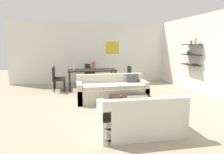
{
  "coord_description": "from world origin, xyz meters",
  "views": [
    {
      "loc": [
        -1.24,
        -5.79,
        1.72
      ],
      "look_at": [
        -0.09,
        0.2,
        0.75
      ],
      "focal_mm": 33.26,
      "sensor_mm": 36.0,
      "label": 1
    }
  ],
  "objects_px": {
    "loveseat_white": "(140,118)",
    "dining_chair_left_near": "(56,78)",
    "apple_on_coffee_table": "(121,97)",
    "dining_table": "(92,71)",
    "dining_chair_head": "(90,73)",
    "centerpiece_vase": "(93,65)",
    "wine_glass_left_near": "(74,67)",
    "dining_chair_right_near": "(126,76)",
    "wine_glass_head": "(91,66)",
    "coffee_table": "(132,104)",
    "wine_glass_right_near": "(110,67)",
    "sofa_beige": "(112,91)",
    "dining_chair_left_far": "(57,76)",
    "decorative_bowl": "(135,96)",
    "wine_glass_left_far": "(74,67)"
  },
  "relations": [
    {
      "from": "coffee_table",
      "to": "wine_glass_left_near",
      "type": "relative_size",
      "value": 6.2
    },
    {
      "from": "sofa_beige",
      "to": "decorative_bowl",
      "type": "bearing_deg",
      "value": -74.11
    },
    {
      "from": "dining_chair_left_near",
      "to": "dining_chair_right_near",
      "type": "relative_size",
      "value": 1.0
    },
    {
      "from": "loveseat_white",
      "to": "wine_glass_left_near",
      "type": "xyz_separation_m",
      "value": [
        -1.2,
        4.12,
        0.57
      ]
    },
    {
      "from": "sofa_beige",
      "to": "dining_chair_left_far",
      "type": "xyz_separation_m",
      "value": [
        -1.76,
        1.97,
        0.21
      ]
    },
    {
      "from": "loveseat_white",
      "to": "dining_chair_right_near",
      "type": "distance_m",
      "value": 4.12
    },
    {
      "from": "decorative_bowl",
      "to": "dining_table",
      "type": "xyz_separation_m",
      "value": [
        -0.79,
        3.0,
        0.26
      ]
    },
    {
      "from": "dining_table",
      "to": "dining_chair_left_near",
      "type": "relative_size",
      "value": 2.07
    },
    {
      "from": "wine_glass_head",
      "to": "centerpiece_vase",
      "type": "xyz_separation_m",
      "value": [
        0.06,
        -0.31,
        0.06
      ]
    },
    {
      "from": "dining_chair_right_near",
      "to": "dining_chair_head",
      "type": "xyz_separation_m",
      "value": [
        -1.32,
        1.03,
        0.0
      ]
    },
    {
      "from": "dining_chair_head",
      "to": "apple_on_coffee_table",
      "type": "bearing_deg",
      "value": -83.74
    },
    {
      "from": "dining_chair_left_far",
      "to": "wine_glass_left_near",
      "type": "distance_m",
      "value": 0.79
    },
    {
      "from": "decorative_bowl",
      "to": "apple_on_coffee_table",
      "type": "bearing_deg",
      "value": -172.43
    },
    {
      "from": "wine_glass_left_near",
      "to": "wine_glass_left_far",
      "type": "bearing_deg",
      "value": 90.0
    },
    {
      "from": "loveseat_white",
      "to": "dining_chair_left_near",
      "type": "xyz_separation_m",
      "value": [
        -1.84,
        4.04,
        0.21
      ]
    },
    {
      "from": "sofa_beige",
      "to": "centerpiece_vase",
      "type": "bearing_deg",
      "value": 101.67
    },
    {
      "from": "sofa_beige",
      "to": "loveseat_white",
      "type": "xyz_separation_m",
      "value": [
        0.08,
        -2.45,
        0.0
      ]
    },
    {
      "from": "loveseat_white",
      "to": "wine_glass_left_far",
      "type": "height_order",
      "value": "wine_glass_left_far"
    },
    {
      "from": "dining_chair_left_near",
      "to": "wine_glass_left_near",
      "type": "xyz_separation_m",
      "value": [
        0.64,
        0.09,
        0.36
      ]
    },
    {
      "from": "dining_chair_right_near",
      "to": "wine_glass_right_near",
      "type": "bearing_deg",
      "value": 172.32
    },
    {
      "from": "dining_chair_right_near",
      "to": "wine_glass_head",
      "type": "xyz_separation_m",
      "value": [
        -1.32,
        0.56,
        0.36
      ]
    },
    {
      "from": "dining_table",
      "to": "centerpiece_vase",
      "type": "relative_size",
      "value": 5.39
    },
    {
      "from": "coffee_table",
      "to": "dining_chair_head",
      "type": "distance_m",
      "value": 3.87
    },
    {
      "from": "dining_chair_right_near",
      "to": "wine_glass_right_near",
      "type": "relative_size",
      "value": 5.85
    },
    {
      "from": "coffee_table",
      "to": "decorative_bowl",
      "type": "relative_size",
      "value": 2.98
    },
    {
      "from": "wine_glass_head",
      "to": "loveseat_white",
      "type": "bearing_deg",
      "value": -83.46
    },
    {
      "from": "dining_chair_right_near",
      "to": "centerpiece_vase",
      "type": "xyz_separation_m",
      "value": [
        -1.25,
        0.25,
        0.42
      ]
    },
    {
      "from": "decorative_bowl",
      "to": "dining_chair_left_near",
      "type": "xyz_separation_m",
      "value": [
        -2.11,
        2.81,
        0.09
      ]
    },
    {
      "from": "dining_chair_left_far",
      "to": "wine_glass_left_near",
      "type": "relative_size",
      "value": 5.41
    },
    {
      "from": "loveseat_white",
      "to": "dining_chair_left_near",
      "type": "bearing_deg",
      "value": 114.55
    },
    {
      "from": "coffee_table",
      "to": "apple_on_coffee_table",
      "type": "relative_size",
      "value": 11.44
    },
    {
      "from": "apple_on_coffee_table",
      "to": "dining_table",
      "type": "relative_size",
      "value": 0.05
    },
    {
      "from": "wine_glass_left_near",
      "to": "dining_chair_right_near",
      "type": "bearing_deg",
      "value": -2.48
    },
    {
      "from": "apple_on_coffee_table",
      "to": "dining_chair_head",
      "type": "xyz_separation_m",
      "value": [
        -0.43,
        3.88,
        0.08
      ]
    },
    {
      "from": "dining_chair_left_near",
      "to": "dining_chair_head",
      "type": "distance_m",
      "value": 1.67
    },
    {
      "from": "loveseat_white",
      "to": "apple_on_coffee_table",
      "type": "xyz_separation_m",
      "value": [
        -0.1,
        1.18,
        0.13
      ]
    },
    {
      "from": "apple_on_coffee_table",
      "to": "dining_chair_right_near",
      "type": "bearing_deg",
      "value": 72.68
    },
    {
      "from": "sofa_beige",
      "to": "coffee_table",
      "type": "height_order",
      "value": "sofa_beige"
    },
    {
      "from": "decorative_bowl",
      "to": "wine_glass_left_near",
      "type": "height_order",
      "value": "wine_glass_left_near"
    },
    {
      "from": "loveseat_white",
      "to": "wine_glass_head",
      "type": "height_order",
      "value": "wine_glass_head"
    },
    {
      "from": "wine_glass_right_near",
      "to": "decorative_bowl",
      "type": "bearing_deg",
      "value": -87.76
    },
    {
      "from": "dining_chair_head",
      "to": "wine_glass_right_near",
      "type": "distance_m",
      "value": 1.21
    },
    {
      "from": "loveseat_white",
      "to": "dining_chair_head",
      "type": "bearing_deg",
      "value": 95.94
    },
    {
      "from": "dining_table",
      "to": "centerpiece_vase",
      "type": "bearing_deg",
      "value": 42.31
    },
    {
      "from": "apple_on_coffee_table",
      "to": "dining_chair_head",
      "type": "relative_size",
      "value": 0.1
    },
    {
      "from": "sofa_beige",
      "to": "dining_chair_head",
      "type": "relative_size",
      "value": 2.4
    },
    {
      "from": "dining_table",
      "to": "wine_glass_right_near",
      "type": "height_order",
      "value": "wine_glass_right_near"
    },
    {
      "from": "coffee_table",
      "to": "dining_chair_left_near",
      "type": "xyz_separation_m",
      "value": [
        -2.06,
        2.76,
        0.31
      ]
    },
    {
      "from": "coffee_table",
      "to": "dining_chair_right_near",
      "type": "height_order",
      "value": "dining_chair_right_near"
    },
    {
      "from": "decorative_bowl",
      "to": "dining_table",
      "type": "bearing_deg",
      "value": 104.75
    }
  ]
}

